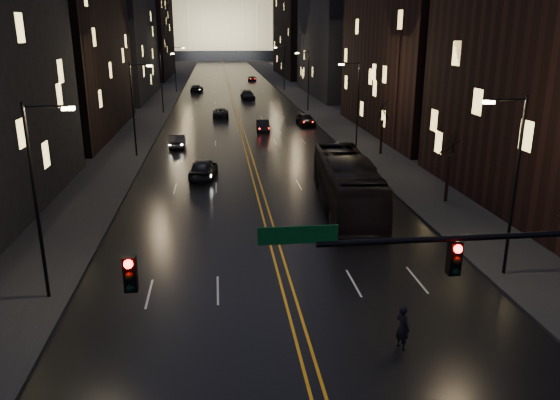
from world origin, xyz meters
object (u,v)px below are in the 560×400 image
object	(u,v)px
pedestrian_a	(403,327)
oncoming_car_a	(203,168)
oncoming_car_b	(177,141)
receding_car_a	(263,126)
bus	(347,184)
traffic_signal	(532,270)

from	to	relation	value
pedestrian_a	oncoming_car_a	bearing A→B (deg)	-6.68
oncoming_car_b	receding_car_a	size ratio (longest dim) A/B	1.01
receding_car_a	bus	bearing A→B (deg)	-82.00
traffic_signal	bus	distance (m)	21.45
bus	oncoming_car_a	bearing A→B (deg)	139.08
traffic_signal	receding_car_a	distance (m)	53.00
bus	receding_car_a	world-z (taller)	bus
bus	oncoming_car_a	distance (m)	14.07
oncoming_car_b	receding_car_a	xyz separation A→B (m)	(9.80, 8.59, -0.01)
traffic_signal	pedestrian_a	size ratio (longest dim) A/B	9.54
traffic_signal	pedestrian_a	distance (m)	6.33
traffic_signal	bus	world-z (taller)	traffic_signal
bus	oncoming_car_a	xyz separation A→B (m)	(-9.86, 9.98, -1.03)
oncoming_car_b	traffic_signal	bearing A→B (deg)	106.03
pedestrian_a	receding_car_a	bearing A→B (deg)	-21.87
oncoming_car_b	receding_car_a	world-z (taller)	oncoming_car_b
receding_car_a	traffic_signal	bearing A→B (deg)	-83.80
bus	traffic_signal	bearing A→B (deg)	-84.58
bus	pedestrian_a	size ratio (longest dim) A/B	7.43
traffic_signal	receding_car_a	world-z (taller)	traffic_signal
oncoming_car_b	bus	bearing A→B (deg)	118.62
traffic_signal	pedestrian_a	xyz separation A→B (m)	(-2.17, 4.22, -4.20)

